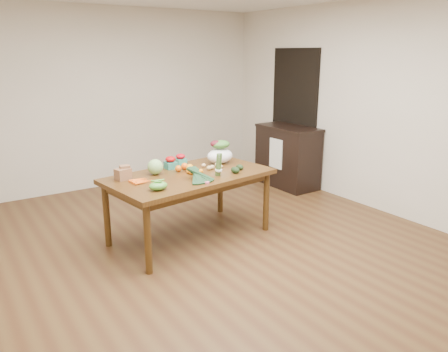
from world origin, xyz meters
TOP-DOWN VIEW (x-y plane):
  - floor at (0.00, 0.00)m, footprint 6.00×6.00m
  - room_walls at (0.00, 0.00)m, footprint 5.02×6.02m
  - dining_table at (-0.05, 0.49)m, footprint 1.89×1.21m
  - doorway_dark at (2.48, 1.60)m, footprint 0.02×1.00m
  - cabinet at (2.22, 1.42)m, footprint 0.52×1.02m
  - dish_towel at (1.96, 1.40)m, footprint 0.02×0.28m
  - paper_bag at (-0.73, 0.68)m, footprint 0.23×0.20m
  - cabbage at (-0.36, 0.68)m, footprint 0.17×0.17m
  - strawberry_basket_a at (-0.11, 0.82)m, footprint 0.14×0.14m
  - strawberry_basket_b at (0.07, 0.91)m, footprint 0.13×0.13m
  - orange_a at (-0.10, 0.64)m, footprint 0.07×0.07m
  - orange_b at (-0.00, 0.69)m, footprint 0.08×0.08m
  - orange_c at (0.00, 0.58)m, footprint 0.09×0.09m
  - mandarin_cluster at (-0.00, 0.47)m, footprint 0.20×0.20m
  - carrots at (-0.61, 0.51)m, footprint 0.24×0.22m
  - snap_pea_bag at (-0.58, 0.16)m, footprint 0.19×0.14m
  - kale_bunch at (-0.09, 0.18)m, footprint 0.37×0.44m
  - asparagus_bundle at (0.18, 0.26)m, footprint 0.09×0.13m
  - potato_a at (0.22, 0.51)m, footprint 0.06×0.05m
  - potato_b at (0.27, 0.53)m, footprint 0.06×0.05m
  - potato_c at (0.37, 0.59)m, footprint 0.06×0.05m
  - potato_d at (0.23, 0.66)m, footprint 0.05×0.05m
  - potato_e at (0.37, 0.51)m, footprint 0.05×0.05m
  - avocado_a at (0.39, 0.24)m, footprint 0.10×0.13m
  - avocado_b at (0.51, 0.32)m, footprint 0.09×0.11m
  - salad_bag at (0.49, 0.71)m, footprint 0.36×0.29m

SIDE VIEW (x-z plane):
  - floor at x=0.00m, z-range 0.00..0.00m
  - dining_table at x=-0.05m, z-range 0.00..0.75m
  - cabinet at x=2.22m, z-range 0.00..0.94m
  - dish_towel at x=1.96m, z-range 0.33..0.78m
  - carrots at x=-0.61m, z-range 0.75..0.78m
  - potato_e at x=0.37m, z-range 0.75..0.79m
  - potato_d at x=0.23m, z-range 0.75..0.80m
  - potato_c at x=0.37m, z-range 0.75..0.80m
  - potato_b at x=0.27m, z-range 0.75..0.80m
  - potato_a at x=0.22m, z-range 0.75..0.80m
  - avocado_b at x=0.51m, z-range 0.75..0.81m
  - avocado_a at x=0.39m, z-range 0.75..0.82m
  - orange_a at x=-0.10m, z-range 0.75..0.82m
  - orange_b at x=0.00m, z-range 0.75..0.83m
  - mandarin_cluster at x=0.00m, z-range 0.75..0.83m
  - snap_pea_bag at x=-0.58m, z-range 0.75..0.83m
  - orange_c at x=0.00m, z-range 0.75..0.84m
  - strawberry_basket_b at x=0.07m, z-range 0.75..0.85m
  - strawberry_basket_a at x=-0.11m, z-range 0.75..0.86m
  - paper_bag at x=-0.73m, z-range 0.75..0.89m
  - kale_bunch at x=-0.09m, z-range 0.75..0.91m
  - cabbage at x=-0.36m, z-range 0.75..0.92m
  - asparagus_bundle at x=0.18m, z-range 0.75..1.00m
  - salad_bag at x=0.49m, z-range 0.75..1.00m
  - doorway_dark at x=2.48m, z-range 0.00..2.10m
  - room_walls at x=0.00m, z-range 0.00..2.70m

